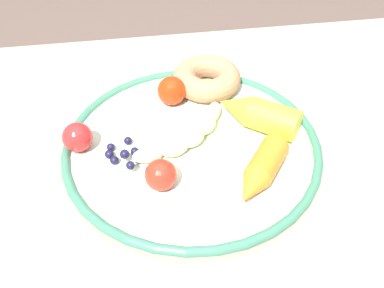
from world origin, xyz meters
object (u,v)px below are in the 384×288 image
Objects in this scene: dining_table at (180,231)px; tomato_mid at (77,137)px; plate at (192,146)px; blueberry_pile at (126,154)px; tomato_far at (161,175)px; carrot_yellow at (257,114)px; carrot_orange at (260,172)px; tomato_near at (172,91)px; banana at (188,135)px; donut at (207,78)px.

dining_table is 23.91× the size of tomato_mid.
tomato_mid reaches higher than plate.
tomato_far reaches higher than blueberry_pile.
tomato_mid is at bearing 140.66° from tomato_far.
carrot_yellow is at bearing 13.56° from plate.
plate is at bearing 58.89° from dining_table.
carrot_orange reaches higher than blueberry_pile.
carrot_orange is at bearing -48.06° from plate.
plate is at bearing 131.94° from carrot_orange.
dining_table is 0.16m from tomato_far.
tomato_near reaches higher than tomato_mid.
tomato_near is (-0.01, 0.09, 0.01)m from banana.
plate is 8.77× the size of tomato_mid.
banana is 1.31× the size of carrot_orange.
plate reaches higher than dining_table.
dining_table is 6.87× the size of banana.
blueberry_pile is (-0.16, 0.06, -0.01)m from carrot_orange.
dining_table is 2.73× the size of plate.
dining_table is 15.38× the size of blueberry_pile.
carrot_orange is 0.23m from tomato_mid.
carrot_yellow is 0.18m from blueberry_pile.
tomato_near is at bearing -153.81° from donut.
banana is at bearing -3.80° from tomato_mid.
carrot_orange reaches higher than plate.
carrot_yellow reaches higher than dining_table.
donut is 2.66× the size of tomato_far.
carrot_orange is at bearing -103.02° from carrot_yellow.
plate is at bearing -108.95° from donut.
tomato_far is at bearing -131.80° from dining_table.
donut is at bearing 98.10° from carrot_orange.
tomato_mid is at bearing 155.47° from dining_table.
plate is at bearing 8.48° from blueberry_pile.
dining_table is 22.13× the size of tomato_near.
dining_table is at bearing -23.96° from blueberry_pile.
banana is at bearing 59.04° from tomato_far.
tomato_far is (-0.02, -0.03, 0.15)m from dining_table.
plate is at bearing 54.42° from tomato_far.
tomato_near is at bearing 97.08° from banana.
banana is at bearing 66.39° from dining_table.
carrot_yellow reaches higher than carrot_orange.
carrot_orange is 1.01× the size of donut.
tomato_mid reaches higher than donut.
carrot_yellow is 1.92× the size of blueberry_pile.
carrot_orange is 0.12m from tomato_far.
tomato_near reaches higher than blueberry_pile.
blueberry_pile is at bearing -25.13° from tomato_mid.
carrot_orange is at bearing -48.22° from banana.
plate is 0.15m from tomato_mid.
tomato_mid is (-0.19, -0.11, 0.00)m from donut.
donut reaches higher than blueberry_pile.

